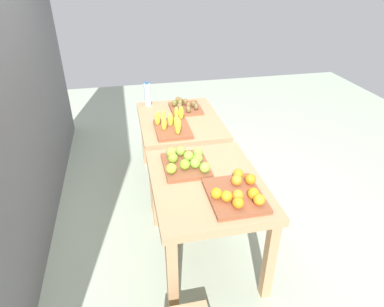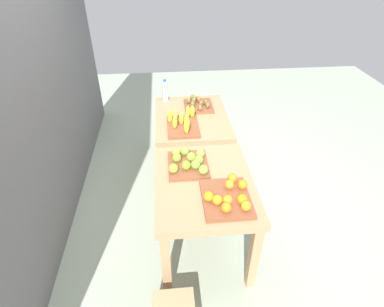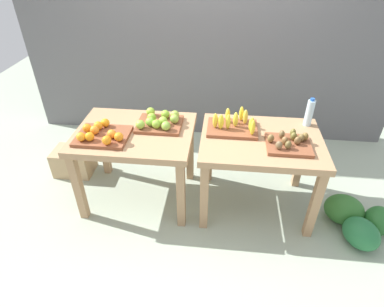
{
  "view_description": "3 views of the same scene",
  "coord_description": "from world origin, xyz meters",
  "px_view_note": "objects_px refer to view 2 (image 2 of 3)",
  "views": [
    {
      "loc": [
        -2.5,
        0.52,
        2.15
      ],
      "look_at": [
        0.09,
        -0.03,
        0.62
      ],
      "focal_mm": 31.29,
      "sensor_mm": 36.0,
      "label": 1
    },
    {
      "loc": [
        -2.47,
        0.28,
        2.39
      ],
      "look_at": [
        0.1,
        0.04,
        0.58
      ],
      "focal_mm": 29.04,
      "sensor_mm": 36.0,
      "label": 2
    },
    {
      "loc": [
        0.22,
        -2.36,
        2.23
      ],
      "look_at": [
        -0.04,
        -0.04,
        0.59
      ],
      "focal_mm": 29.98,
      "sensor_mm": 36.0,
      "label": 3
    }
  ],
  "objects_px": {
    "display_table_left": "(204,191)",
    "banana_crate": "(183,124)",
    "water_bottle": "(165,91)",
    "display_table_right": "(192,125)",
    "apple_bin": "(188,162)",
    "orange_bin": "(228,197)",
    "watermelon_pile": "(203,124)",
    "kiwi_bin": "(198,105)"
  },
  "relations": [
    {
      "from": "display_table_left",
      "to": "display_table_right",
      "type": "distance_m",
      "value": 1.12
    },
    {
      "from": "orange_bin",
      "to": "banana_crate",
      "type": "height_order",
      "value": "banana_crate"
    },
    {
      "from": "display_table_right",
      "to": "apple_bin",
      "type": "relative_size",
      "value": 2.6
    },
    {
      "from": "orange_bin",
      "to": "water_bottle",
      "type": "distance_m",
      "value": 1.83
    },
    {
      "from": "banana_crate",
      "to": "kiwi_bin",
      "type": "relative_size",
      "value": 1.21
    },
    {
      "from": "orange_bin",
      "to": "apple_bin",
      "type": "bearing_deg",
      "value": 29.8
    },
    {
      "from": "display_table_left",
      "to": "banana_crate",
      "type": "bearing_deg",
      "value": 7.45
    },
    {
      "from": "display_table_left",
      "to": "water_bottle",
      "type": "relative_size",
      "value": 3.95
    },
    {
      "from": "orange_bin",
      "to": "kiwi_bin",
      "type": "xyz_separation_m",
      "value": [
        1.57,
        0.05,
        -0.01
      ]
    },
    {
      "from": "banana_crate",
      "to": "kiwi_bin",
      "type": "distance_m",
      "value": 0.5
    },
    {
      "from": "display_table_right",
      "to": "kiwi_bin",
      "type": "height_order",
      "value": "kiwi_bin"
    },
    {
      "from": "display_table_left",
      "to": "apple_bin",
      "type": "relative_size",
      "value": 2.6
    },
    {
      "from": "display_table_left",
      "to": "apple_bin",
      "type": "distance_m",
      "value": 0.29
    },
    {
      "from": "display_table_left",
      "to": "apple_bin",
      "type": "height_order",
      "value": "apple_bin"
    },
    {
      "from": "water_bottle",
      "to": "banana_crate",
      "type": "bearing_deg",
      "value": -166.3
    },
    {
      "from": "apple_bin",
      "to": "banana_crate",
      "type": "height_order",
      "value": "banana_crate"
    },
    {
      "from": "watermelon_pile",
      "to": "banana_crate",
      "type": "bearing_deg",
      "value": 162.42
    },
    {
      "from": "kiwi_bin",
      "to": "water_bottle",
      "type": "xyz_separation_m",
      "value": [
        0.22,
        0.37,
        0.09
      ]
    },
    {
      "from": "apple_bin",
      "to": "kiwi_bin",
      "type": "relative_size",
      "value": 1.1
    },
    {
      "from": "water_bottle",
      "to": "apple_bin",
      "type": "bearing_deg",
      "value": -172.92
    },
    {
      "from": "display_table_left",
      "to": "apple_bin",
      "type": "xyz_separation_m",
      "value": [
        0.21,
        0.11,
        0.16
      ]
    },
    {
      "from": "display_table_left",
      "to": "display_table_right",
      "type": "xyz_separation_m",
      "value": [
        1.12,
        0.0,
        0.0
      ]
    },
    {
      "from": "orange_bin",
      "to": "watermelon_pile",
      "type": "bearing_deg",
      "value": -2.59
    },
    {
      "from": "banana_crate",
      "to": "display_table_right",
      "type": "bearing_deg",
      "value": -24.82
    },
    {
      "from": "display_table_right",
      "to": "orange_bin",
      "type": "relative_size",
      "value": 2.36
    },
    {
      "from": "water_bottle",
      "to": "display_table_right",
      "type": "bearing_deg",
      "value": -146.68
    },
    {
      "from": "orange_bin",
      "to": "watermelon_pile",
      "type": "relative_size",
      "value": 0.67
    },
    {
      "from": "orange_bin",
      "to": "kiwi_bin",
      "type": "bearing_deg",
      "value": 1.85
    },
    {
      "from": "banana_crate",
      "to": "watermelon_pile",
      "type": "relative_size",
      "value": 0.66
    },
    {
      "from": "banana_crate",
      "to": "orange_bin",
      "type": "bearing_deg",
      "value": -166.81
    },
    {
      "from": "display_table_left",
      "to": "kiwi_bin",
      "type": "xyz_separation_m",
      "value": [
        1.33,
        -0.1,
        0.15
      ]
    },
    {
      "from": "display_table_left",
      "to": "banana_crate",
      "type": "distance_m",
      "value": 0.9
    },
    {
      "from": "display_table_left",
      "to": "display_table_right",
      "type": "bearing_deg",
      "value": 0.0
    },
    {
      "from": "display_table_left",
      "to": "kiwi_bin",
      "type": "distance_m",
      "value": 1.34
    },
    {
      "from": "kiwi_bin",
      "to": "watermelon_pile",
      "type": "height_order",
      "value": "kiwi_bin"
    },
    {
      "from": "water_bottle",
      "to": "watermelon_pile",
      "type": "height_order",
      "value": "water_bottle"
    },
    {
      "from": "banana_crate",
      "to": "water_bottle",
      "type": "relative_size",
      "value": 1.67
    },
    {
      "from": "apple_bin",
      "to": "display_table_right",
      "type": "bearing_deg",
      "value": -6.99
    },
    {
      "from": "display_table_left",
      "to": "apple_bin",
      "type": "bearing_deg",
      "value": 27.99
    },
    {
      "from": "apple_bin",
      "to": "watermelon_pile",
      "type": "height_order",
      "value": "apple_bin"
    },
    {
      "from": "display_table_right",
      "to": "apple_bin",
      "type": "xyz_separation_m",
      "value": [
        -0.91,
        0.11,
        0.16
      ]
    },
    {
      "from": "water_bottle",
      "to": "watermelon_pile",
      "type": "xyz_separation_m",
      "value": [
        0.48,
        -0.53,
        -0.76
      ]
    }
  ]
}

